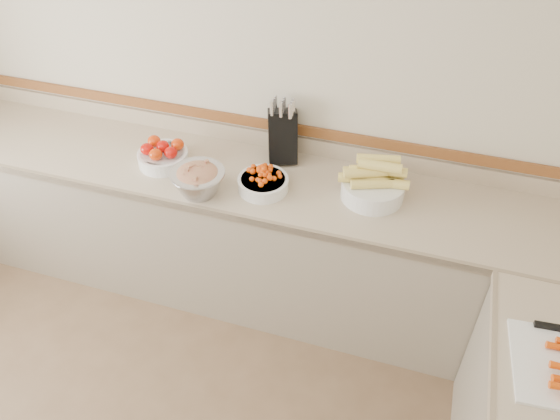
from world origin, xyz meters
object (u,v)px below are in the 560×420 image
(corn_bowl, at_px, (373,184))
(tomato_bowl, at_px, (163,155))
(knife_block, at_px, (283,135))
(cherry_tomato_bowl, at_px, (263,182))
(rhubarb_bowl, at_px, (198,180))

(corn_bowl, bearing_deg, tomato_bowl, -177.21)
(knife_block, relative_size, tomato_bowl, 1.36)
(knife_block, xyz_separation_m, corn_bowl, (0.54, -0.19, -0.07))
(knife_block, bearing_deg, corn_bowl, -19.43)
(knife_block, height_order, cherry_tomato_bowl, knife_block)
(knife_block, distance_m, corn_bowl, 0.58)
(tomato_bowl, xyz_separation_m, corn_bowl, (1.16, 0.06, 0.03))
(corn_bowl, bearing_deg, cherry_tomato_bowl, -168.89)
(cherry_tomato_bowl, bearing_deg, corn_bowl, 11.11)
(rhubarb_bowl, bearing_deg, cherry_tomato_bowl, 22.47)
(cherry_tomato_bowl, distance_m, rhubarb_bowl, 0.34)
(corn_bowl, xyz_separation_m, rhubarb_bowl, (-0.87, -0.24, -0.00))
(tomato_bowl, bearing_deg, rhubarb_bowl, -31.37)
(knife_block, xyz_separation_m, rhubarb_bowl, (-0.32, -0.43, -0.07))
(corn_bowl, height_order, rhubarb_bowl, corn_bowl)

